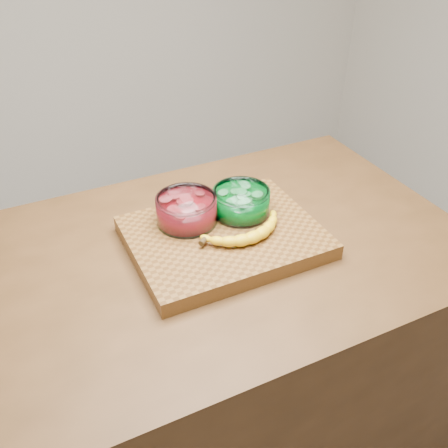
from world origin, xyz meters
name	(u,v)px	position (x,y,z in m)	size (l,w,h in m)	color
ground	(224,447)	(0.00, 0.00, 0.00)	(3.50, 3.50, 0.00)	#5C5C60
counter	(224,363)	(0.00, 0.00, 0.45)	(1.20, 0.80, 0.90)	#4E3117
cutting_board	(224,237)	(0.00, 0.00, 0.92)	(0.45, 0.35, 0.04)	brown
bowl_red	(187,210)	(-0.07, 0.07, 0.97)	(0.15, 0.15, 0.07)	white
bowl_green	(241,202)	(0.07, 0.05, 0.97)	(0.14, 0.14, 0.07)	white
banana	(245,231)	(0.03, -0.04, 0.96)	(0.25, 0.12, 0.03)	yellow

